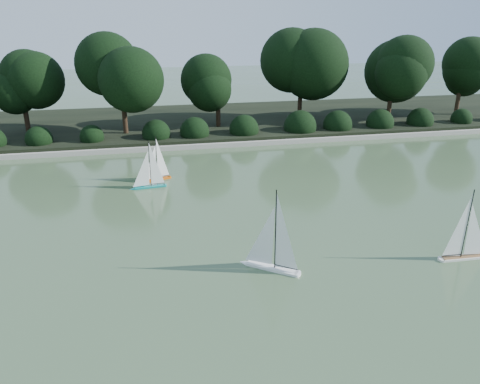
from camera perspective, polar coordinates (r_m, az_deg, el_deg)
The scene contains 9 objects.
ground at distance 10.37m, azimuth 2.19°, elevation -7.61°, with size 80.00×80.00×0.00m, color #3A4F2F.
pond_coping at distance 18.62m, azimuth -4.49°, elevation 5.66°, with size 40.00×0.35×0.18m, color gray.
far_bank at distance 22.47m, azimuth -5.86°, elevation 8.40°, with size 40.00×8.00×0.30m, color black.
tree_line at distance 20.70m, azimuth -2.12°, elevation 14.43°, with size 26.31×3.93×4.39m.
shrub_hedge at distance 19.40m, azimuth -4.87°, elevation 7.36°, with size 29.10×1.10×1.10m.
sailboat_white_a at distance 9.72m, azimuth 3.40°, elevation -7.73°, with size 1.20×0.97×1.88m.
sailboat_white_b at distance 11.21m, azimuth 26.06°, elevation -6.07°, with size 1.25×0.24×1.71m.
sailboat_orange at distance 15.01m, azimuth -10.46°, elevation 2.23°, with size 1.08×0.56×1.51m.
sailboat_teal at distance 14.43m, azimuth -11.33°, elevation 1.43°, with size 1.15×0.30×1.56m.
Camera 1 is at (-2.25, -8.84, 4.93)m, focal length 35.00 mm.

